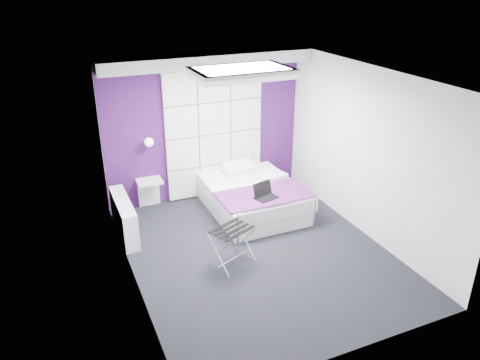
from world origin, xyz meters
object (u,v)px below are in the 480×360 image
(wall_lamp, at_px, (148,141))
(laptop, at_px, (265,194))
(radiator, at_px, (124,217))
(bed, at_px, (253,196))
(luggage_rack, at_px, (232,246))
(nightstand, at_px, (149,181))

(wall_lamp, bearing_deg, laptop, -42.32)
(wall_lamp, xyz_separation_m, laptop, (1.50, -1.37, -0.65))
(wall_lamp, distance_m, radiator, 1.35)
(wall_lamp, relative_size, bed, 0.08)
(luggage_rack, bearing_deg, laptop, 18.50)
(laptop, bearing_deg, nightstand, 123.89)
(bed, bearing_deg, laptop, -94.53)
(radiator, height_order, laptop, laptop)
(radiator, height_order, nightstand, radiator)
(wall_lamp, height_order, nightstand, wall_lamp)
(luggage_rack, height_order, laptop, laptop)
(wall_lamp, bearing_deg, bed, -28.34)
(wall_lamp, relative_size, nightstand, 0.35)
(bed, height_order, laptop, laptop)
(luggage_rack, bearing_deg, nightstand, 83.78)
(radiator, height_order, luggage_rack, radiator)
(luggage_rack, xyz_separation_m, laptop, (0.91, 0.80, 0.29))
(nightstand, xyz_separation_m, laptop, (1.55, -1.33, 0.05))
(wall_lamp, relative_size, luggage_rack, 0.27)
(wall_lamp, xyz_separation_m, nightstand, (-0.05, -0.04, -0.70))
(nightstand, bearing_deg, wall_lamp, 38.61)
(luggage_rack, bearing_deg, wall_lamp, 82.27)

